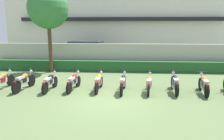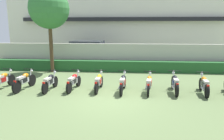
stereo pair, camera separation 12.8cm
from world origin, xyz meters
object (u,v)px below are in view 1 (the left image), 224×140
motorcycle_in_row_0 (2,81)px  motorcycle_in_row_6 (149,83)px  motorcycle_in_row_1 (24,81)px  motorcycle_in_row_8 (204,84)px  tree_near_inspector (48,9)px  motorcycle_in_row_4 (99,82)px  motorcycle_in_row_2 (50,82)px  motorcycle_in_row_5 (123,83)px  motorcycle_in_row_7 (175,83)px  parked_car (88,52)px  motorcycle_in_row_3 (74,81)px

motorcycle_in_row_0 → motorcycle_in_row_6: (7.30, 0.00, -0.01)m
motorcycle_in_row_1 → motorcycle_in_row_8: bearing=-83.7°
tree_near_inspector → motorcycle_in_row_1: (0.14, -4.26, -3.79)m
motorcycle_in_row_6 → motorcycle_in_row_8: size_ratio=1.01×
motorcycle_in_row_4 → motorcycle_in_row_6: bearing=-89.5°
motorcycle_in_row_0 → motorcycle_in_row_6: 7.30m
motorcycle_in_row_2 → motorcycle_in_row_5: (3.58, 0.06, 0.01)m
motorcycle_in_row_0 → motorcycle_in_row_8: motorcycle_in_row_8 is taller
motorcycle_in_row_7 → motorcycle_in_row_1: bearing=94.4°
motorcycle_in_row_2 → motorcycle_in_row_6: bearing=-86.4°
tree_near_inspector → motorcycle_in_row_7: tree_near_inspector is taller
parked_car → motorcycle_in_row_5: bearing=-61.3°
motorcycle_in_row_0 → motorcycle_in_row_6: motorcycle_in_row_0 is taller
tree_near_inspector → motorcycle_in_row_5: 7.61m
motorcycle_in_row_2 → motorcycle_in_row_5: 3.58m
motorcycle_in_row_1 → motorcycle_in_row_5: 4.91m
motorcycle_in_row_3 → motorcycle_in_row_5: 2.45m
motorcycle_in_row_3 → motorcycle_in_row_4: 1.26m
motorcycle_in_row_0 → motorcycle_in_row_1: 1.14m
motorcycle_in_row_0 → motorcycle_in_row_1: size_ratio=0.97×
parked_car → motorcycle_in_row_0: (-2.80, -8.39, -0.49)m
motorcycle_in_row_1 → motorcycle_in_row_6: motorcycle_in_row_1 is taller
tree_near_inspector → motorcycle_in_row_6: size_ratio=2.99×
motorcycle_in_row_8 → motorcycle_in_row_1: bearing=96.5°
motorcycle_in_row_1 → motorcycle_in_row_2: motorcycle_in_row_1 is taller
tree_near_inspector → motorcycle_in_row_5: (5.06, -4.24, -3.80)m
parked_car → motorcycle_in_row_4: parked_car is taller
motorcycle_in_row_1 → motorcycle_in_row_2: (1.33, -0.04, -0.02)m
motorcycle_in_row_1 → motorcycle_in_row_5: motorcycle_in_row_1 is taller
motorcycle_in_row_0 → motorcycle_in_row_7: (8.53, 0.08, 0.01)m
parked_car → motorcycle_in_row_2: bearing=-84.6°
tree_near_inspector → motorcycle_in_row_6: bearing=-33.7°
motorcycle_in_row_1 → motorcycle_in_row_8: size_ratio=1.04×
motorcycle_in_row_5 → motorcycle_in_row_7: bearing=-82.6°
motorcycle_in_row_3 → motorcycle_in_row_1: bearing=99.8°
motorcycle_in_row_1 → motorcycle_in_row_5: bearing=-83.7°
motorcycle_in_row_4 → motorcycle_in_row_8: bearing=-88.4°
parked_car → motorcycle_in_row_2: size_ratio=2.64×
motorcycle_in_row_1 → motorcycle_in_row_6: bearing=-83.5°
motorcycle_in_row_6 → motorcycle_in_row_7: motorcycle_in_row_7 is taller
tree_near_inspector → motorcycle_in_row_3: (2.61, -4.11, -3.81)m
motorcycle_in_row_4 → motorcycle_in_row_5: size_ratio=0.94×
motorcycle_in_row_1 → motorcycle_in_row_7: size_ratio=1.00×
motorcycle_in_row_5 → motorcycle_in_row_6: (1.25, 0.03, -0.01)m
motorcycle_in_row_1 → motorcycle_in_row_7: (7.38, 0.13, 0.00)m
parked_car → motorcycle_in_row_4: bearing=-68.4°
motorcycle_in_row_3 → parked_car: bearing=11.9°
motorcycle_in_row_4 → motorcycle_in_row_8: (4.97, -0.12, 0.01)m
motorcycle_in_row_4 → motorcycle_in_row_5: motorcycle_in_row_5 is taller
tree_near_inspector → motorcycle_in_row_2: bearing=-71.1°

